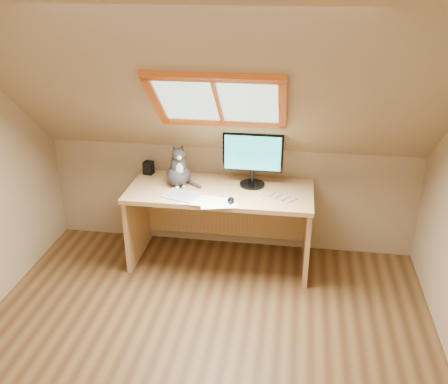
# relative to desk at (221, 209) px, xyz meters

# --- Properties ---
(ground) EXTENTS (3.50, 3.50, 0.00)m
(ground) POSITION_rel_desk_xyz_m (0.04, -1.45, -0.52)
(ground) COLOR brown
(ground) RESTS_ON ground
(room_shell) EXTENTS (3.52, 3.52, 2.41)m
(room_shell) POSITION_rel_desk_xyz_m (0.04, -1.54, 0.91)
(room_shell) COLOR tan
(room_shell) RESTS_ON ground
(desk) EXTENTS (1.63, 0.71, 0.74)m
(desk) POSITION_rel_desk_xyz_m (0.00, 0.00, 0.00)
(desk) COLOR tan
(desk) RESTS_ON ground
(monitor) EXTENTS (0.53, 0.22, 0.49)m
(monitor) POSITION_rel_desk_xyz_m (0.27, 0.05, 0.51)
(monitor) COLOR black
(monitor) RESTS_ON desk
(cat) EXTENTS (0.29, 0.32, 0.40)m
(cat) POSITION_rel_desk_xyz_m (-0.38, -0.03, 0.37)
(cat) COLOR #3A3633
(cat) RESTS_ON desk
(desk_speaker) EXTENTS (0.10, 0.10, 0.12)m
(desk_speaker) POSITION_rel_desk_xyz_m (-0.72, 0.18, 0.29)
(desk_speaker) COLOR black
(desk_speaker) RESTS_ON desk
(graphics_tablet) EXTENTS (0.34, 0.29, 0.01)m
(graphics_tablet) POSITION_rel_desk_xyz_m (-0.31, -0.27, 0.23)
(graphics_tablet) COLOR #B2B2B7
(graphics_tablet) RESTS_ON desk
(mouse) EXTENTS (0.07, 0.11, 0.03)m
(mouse) POSITION_rel_desk_xyz_m (0.13, -0.32, 0.24)
(mouse) COLOR black
(mouse) RESTS_ON desk
(papers) EXTENTS (0.33, 0.27, 0.00)m
(papers) POSITION_rel_desk_xyz_m (-0.06, -0.33, 0.23)
(papers) COLOR white
(papers) RESTS_ON desk
(cables) EXTENTS (0.51, 0.26, 0.01)m
(cables) POSITION_rel_desk_xyz_m (0.46, -0.19, 0.23)
(cables) COLOR silver
(cables) RESTS_ON desk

